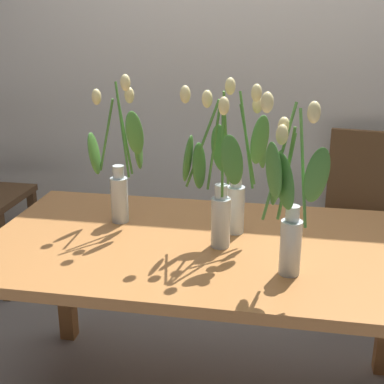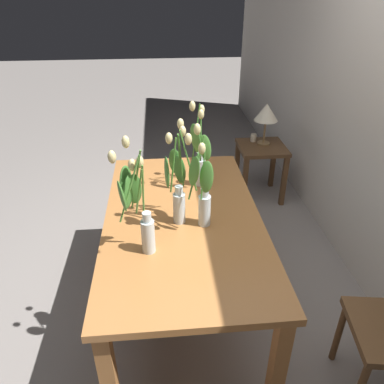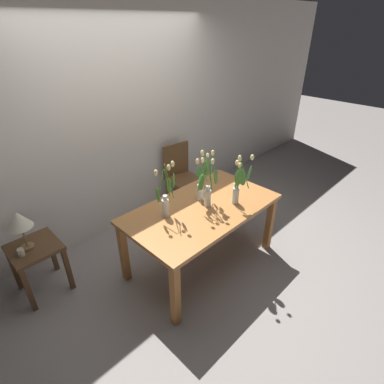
{
  "view_description": "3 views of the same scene",
  "coord_description": "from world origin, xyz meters",
  "views": [
    {
      "loc": [
        0.28,
        -1.78,
        1.55
      ],
      "look_at": [
        -0.04,
        -0.05,
        0.95
      ],
      "focal_mm": 50.85,
      "sensor_mm": 36.0,
      "label": 1
    },
    {
      "loc": [
        1.78,
        -0.11,
        1.94
      ],
      "look_at": [
        0.06,
        0.05,
        0.93
      ],
      "focal_mm": 34.56,
      "sensor_mm": 36.0,
      "label": 2
    },
    {
      "loc": [
        -1.9,
        -1.75,
        2.4
      ],
      "look_at": [
        -0.08,
        0.07,
        0.92
      ],
      "focal_mm": 28.05,
      "sensor_mm": 36.0,
      "label": 3
    }
  ],
  "objects": [
    {
      "name": "tulip_vase_2",
      "position": [
        0.29,
        -0.23,
        0.98
      ],
      "size": [
        0.21,
        0.18,
        0.59
      ],
      "color": "silver",
      "rests_on": "dining_table"
    },
    {
      "name": "dining_table",
      "position": [
        0.0,
        0.0,
        0.65
      ],
      "size": [
        1.6,
        0.9,
        0.74
      ],
      "color": "#B7753D",
      "rests_on": "ground"
    },
    {
      "name": "tulip_vase_1",
      "position": [
        -0.36,
        0.14,
        0.95
      ],
      "size": [
        0.24,
        0.15,
        0.58
      ],
      "color": "silver",
      "rests_on": "dining_table"
    },
    {
      "name": "tulip_vase_3",
      "position": [
        0.04,
        -0.02,
        0.97
      ],
      "size": [
        0.24,
        0.2,
        0.58
      ],
      "color": "silver",
      "rests_on": "dining_table"
    },
    {
      "name": "ground_plane",
      "position": [
        0.0,
        0.0,
        0.0
      ],
      "size": [
        18.0,
        18.0,
        0.0
      ],
      "primitive_type": "plane",
      "color": "gray"
    },
    {
      "name": "pillar_candle",
      "position": [
        -1.53,
        0.8,
        0.59
      ],
      "size": [
        0.06,
        0.06,
        0.07
      ],
      "primitive_type": "cylinder",
      "color": "beige",
      "rests_on": "side_table"
    },
    {
      "name": "table_lamp",
      "position": [
        -1.45,
        0.88,
        0.86
      ],
      "size": [
        0.22,
        0.22,
        0.4
      ],
      "color": "olive",
      "rests_on": "side_table"
    },
    {
      "name": "side_table",
      "position": [
        -1.41,
        0.86,
        0.43
      ],
      "size": [
        0.44,
        0.44,
        0.55
      ],
      "color": "brown",
      "rests_on": "ground"
    },
    {
      "name": "tulip_vase_0",
      "position": [
        0.12,
        0.1,
        0.93
      ],
      "size": [
        0.16,
        0.15,
        0.57
      ],
      "color": "silver",
      "rests_on": "dining_table"
    }
  ]
}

